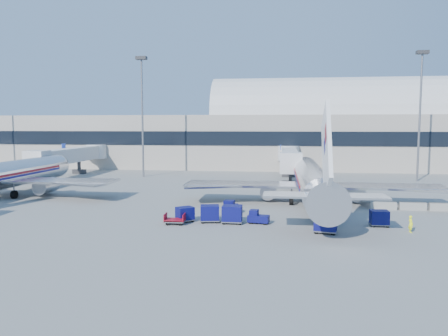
# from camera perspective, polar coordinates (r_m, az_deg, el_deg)

# --- Properties ---
(ground) EXTENTS (260.00, 260.00, 0.00)m
(ground) POSITION_cam_1_polar(r_m,az_deg,el_deg) (51.57, 0.58, -5.37)
(ground) COLOR gray
(ground) RESTS_ON ground
(terminal) EXTENTS (170.00, 28.15, 21.00)m
(terminal) POSITION_cam_1_polar(r_m,az_deg,el_deg) (108.05, -3.06, 4.40)
(terminal) COLOR #B2AA9E
(terminal) RESTS_ON ground
(airliner_main) EXTENTS (32.00, 37.26, 12.07)m
(airliner_main) POSITION_cam_1_polar(r_m,az_deg,el_deg) (55.34, 11.49, -1.66)
(airliner_main) COLOR silver
(airliner_main) RESTS_ON ground
(airliner_mid) EXTENTS (32.00, 37.26, 12.07)m
(airliner_mid) POSITION_cam_1_polar(r_m,az_deg,el_deg) (67.02, -27.20, -0.91)
(airliner_mid) COLOR silver
(airliner_mid) RESTS_ON ground
(jetbridge_near) EXTENTS (4.40, 27.50, 6.25)m
(jetbridge_near) POSITION_cam_1_polar(r_m,az_deg,el_deg) (81.30, 8.52, 1.40)
(jetbridge_near) COLOR silver
(jetbridge_near) RESTS_ON ground
(jetbridge_mid) EXTENTS (4.40, 27.50, 6.25)m
(jetbridge_mid) POSITION_cam_1_polar(r_m,az_deg,el_deg) (90.78, -19.05, 1.59)
(jetbridge_mid) COLOR silver
(jetbridge_mid) RESTS_ON ground
(mast_west) EXTENTS (2.00, 1.20, 22.60)m
(mast_west) POSITION_cam_1_polar(r_m,az_deg,el_deg) (84.52, -10.65, 8.90)
(mast_west) COLOR slate
(mast_west) RESTS_ON ground
(mast_east) EXTENTS (2.00, 1.20, 22.60)m
(mast_east) POSITION_cam_1_polar(r_m,az_deg,el_deg) (83.91, 24.29, 8.52)
(mast_east) COLOR slate
(mast_east) RESTS_ON ground
(barrier_near) EXTENTS (3.00, 0.55, 0.90)m
(barrier_near) POSITION_cam_1_polar(r_m,az_deg,el_deg) (54.43, 20.08, -4.65)
(barrier_near) COLOR #9E9E96
(barrier_near) RESTS_ON ground
(barrier_mid) EXTENTS (3.00, 0.55, 0.90)m
(barrier_mid) POSITION_cam_1_polar(r_m,az_deg,el_deg) (55.25, 23.43, -4.62)
(barrier_mid) COLOR #9E9E96
(barrier_mid) RESTS_ON ground
(barrier_far) EXTENTS (3.00, 0.55, 0.90)m
(barrier_far) POSITION_cam_1_polar(r_m,az_deg,el_deg) (56.26, 26.68, -4.58)
(barrier_far) COLOR #9E9E96
(barrier_far) RESTS_ON ground
(tug_lead) EXTENTS (2.25, 1.40, 1.37)m
(tug_lead) POSITION_cam_1_polar(r_m,az_deg,el_deg) (44.13, 4.42, -6.44)
(tug_lead) COLOR #0B0C52
(tug_lead) RESTS_ON ground
(tug_right) EXTENTS (2.24, 2.35, 1.41)m
(tug_right) POSITION_cam_1_polar(r_m,az_deg,el_deg) (46.28, 13.61, -5.99)
(tug_right) COLOR #0B0C52
(tug_right) RESTS_ON ground
(tug_left) EXTENTS (1.55, 2.61, 1.61)m
(tug_left) POSITION_cam_1_polar(r_m,az_deg,el_deg) (48.50, 0.80, -5.19)
(tug_left) COLOR #0B0C52
(tug_left) RESTS_ON ground
(cart_train_a) EXTENTS (2.06, 1.57, 1.82)m
(cart_train_a) POSITION_cam_1_polar(r_m,az_deg,el_deg) (43.96, 1.08, -6.01)
(cart_train_a) COLOR #0B0C52
(cart_train_a) RESTS_ON ground
(cart_train_b) EXTENTS (2.19, 1.81, 1.73)m
(cart_train_b) POSITION_cam_1_polar(r_m,az_deg,el_deg) (44.51, -1.87, -5.93)
(cart_train_b) COLOR #0B0C52
(cart_train_b) RESTS_ON ground
(cart_train_c) EXTENTS (2.17, 2.11, 1.52)m
(cart_train_c) POSITION_cam_1_polar(r_m,az_deg,el_deg) (44.91, -5.12, -5.99)
(cart_train_c) COLOR #0B0C52
(cart_train_c) RESTS_ON ground
(cart_solo_near) EXTENTS (2.38, 2.00, 1.85)m
(cart_solo_near) POSITION_cam_1_polar(r_m,az_deg,el_deg) (41.18, 13.14, -6.94)
(cart_solo_near) COLOR #0B0C52
(cart_solo_near) RESTS_ON ground
(cart_solo_far) EXTENTS (1.84, 1.44, 1.57)m
(cart_solo_far) POSITION_cam_1_polar(r_m,az_deg,el_deg) (45.36, 19.63, -6.15)
(cart_solo_far) COLOR #0B0C52
(cart_solo_far) RESTS_ON ground
(cart_open_red) EXTENTS (2.02, 1.45, 0.53)m
(cart_open_red) POSITION_cam_1_polar(r_m,az_deg,el_deg) (43.94, -6.41, -6.84)
(cart_open_red) COLOR slate
(cart_open_red) RESTS_ON ground
(ramp_worker) EXTENTS (0.51, 0.65, 1.58)m
(ramp_worker) POSITION_cam_1_polar(r_m,az_deg,el_deg) (43.87, 23.20, -6.74)
(ramp_worker) COLOR #E1F119
(ramp_worker) RESTS_ON ground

